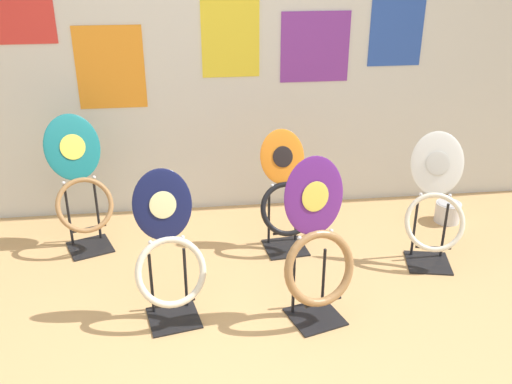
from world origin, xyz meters
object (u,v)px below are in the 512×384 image
object	(u,v)px
toilet_seat_display_white_plain	(435,205)
toilet_seat_display_navy_moon	(168,254)
paint_can	(448,211)
toilet_seat_display_orange_sun	(286,197)
toilet_seat_display_teal_sax	(80,184)
toilet_seat_display_purple_note	(318,254)

from	to	relation	value
toilet_seat_display_white_plain	toilet_seat_display_navy_moon	bearing A→B (deg)	-166.52
toilet_seat_display_navy_moon	paint_can	xyz separation A→B (m)	(2.06, 0.94, -0.33)
toilet_seat_display_orange_sun	toilet_seat_display_navy_moon	size ratio (longest dim) A/B	0.94
toilet_seat_display_white_plain	paint_can	world-z (taller)	toilet_seat_display_white_plain
toilet_seat_display_teal_sax	toilet_seat_display_navy_moon	world-z (taller)	toilet_seat_display_teal_sax
toilet_seat_display_orange_sun	toilet_seat_display_purple_note	bearing A→B (deg)	-87.35
paint_can	toilet_seat_display_navy_moon	bearing A→B (deg)	-155.62
toilet_seat_display_orange_sun	toilet_seat_display_navy_moon	bearing A→B (deg)	-137.42
toilet_seat_display_orange_sun	toilet_seat_display_teal_sax	xyz separation A→B (m)	(-1.37, 0.20, 0.09)
toilet_seat_display_white_plain	paint_can	bearing A→B (deg)	54.92
paint_can	toilet_seat_display_white_plain	bearing A→B (deg)	-125.08
toilet_seat_display_white_plain	toilet_seat_display_navy_moon	world-z (taller)	toilet_seat_display_navy_moon
toilet_seat_display_teal_sax	toilet_seat_display_white_plain	distance (m)	2.35
toilet_seat_display_orange_sun	paint_can	distance (m)	1.35
toilet_seat_display_purple_note	paint_can	distance (m)	1.67
toilet_seat_display_white_plain	paint_can	distance (m)	0.73
toilet_seat_display_navy_moon	toilet_seat_display_purple_note	bearing A→B (deg)	-7.59
toilet_seat_display_teal_sax	paint_can	size ratio (longest dim) A/B	4.79
toilet_seat_display_orange_sun	paint_can	size ratio (longest dim) A/B	4.29
toilet_seat_display_purple_note	paint_can	xyz separation A→B (m)	(1.26, 1.04, -0.34)
toilet_seat_display_teal_sax	toilet_seat_display_orange_sun	bearing A→B (deg)	-8.36
toilet_seat_display_purple_note	toilet_seat_display_navy_moon	world-z (taller)	toilet_seat_display_purple_note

